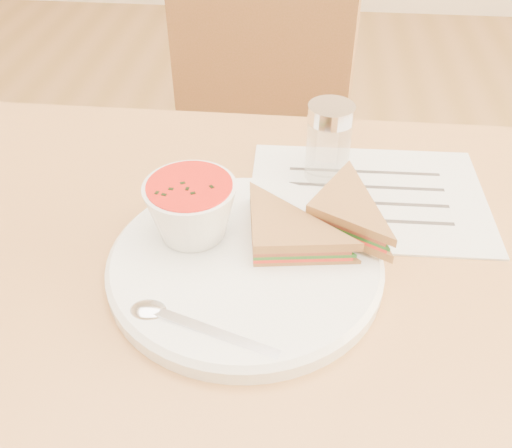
# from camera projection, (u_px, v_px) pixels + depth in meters

# --- Properties ---
(dining_table) EXTENTS (1.00, 0.70, 0.75)m
(dining_table) POSITION_uv_depth(u_px,v_px,m) (266.00, 445.00, 0.87)
(dining_table) COLOR brown
(dining_table) RESTS_ON floor
(chair_far) EXTENTS (0.50, 0.50, 0.93)m
(chair_far) POSITION_uv_depth(u_px,v_px,m) (231.00, 186.00, 1.24)
(chair_far) COLOR brown
(chair_far) RESTS_ON floor
(plate) EXTENTS (0.34, 0.34, 0.02)m
(plate) POSITION_uv_depth(u_px,v_px,m) (245.00, 264.00, 0.63)
(plate) COLOR white
(plate) RESTS_ON dining_table
(soup_bowl) EXTENTS (0.12, 0.12, 0.07)m
(soup_bowl) POSITION_uv_depth(u_px,v_px,m) (192.00, 212.00, 0.63)
(soup_bowl) COLOR white
(soup_bowl) RESTS_ON plate
(sandwich_half_a) EXTENTS (0.13, 0.13, 0.04)m
(sandwich_half_a) POSITION_uv_depth(u_px,v_px,m) (253.00, 259.00, 0.60)
(sandwich_half_a) COLOR #A37739
(sandwich_half_a) RESTS_ON plate
(sandwich_half_b) EXTENTS (0.14, 0.14, 0.03)m
(sandwich_half_b) POSITION_uv_depth(u_px,v_px,m) (305.00, 217.00, 0.64)
(sandwich_half_b) COLOR #A37739
(sandwich_half_b) RESTS_ON plate
(spoon) EXTENTS (0.19, 0.09, 0.01)m
(spoon) POSITION_uv_depth(u_px,v_px,m) (197.00, 327.00, 0.54)
(spoon) COLOR silver
(spoon) RESTS_ON plate
(paper_menu) EXTENTS (0.31, 0.23, 0.00)m
(paper_menu) POSITION_uv_depth(u_px,v_px,m) (367.00, 196.00, 0.74)
(paper_menu) COLOR silver
(paper_menu) RESTS_ON dining_table
(condiment_shaker) EXTENTS (0.07, 0.07, 0.11)m
(condiment_shaker) POSITION_uv_depth(u_px,v_px,m) (328.00, 143.00, 0.74)
(condiment_shaker) COLOR silver
(condiment_shaker) RESTS_ON dining_table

